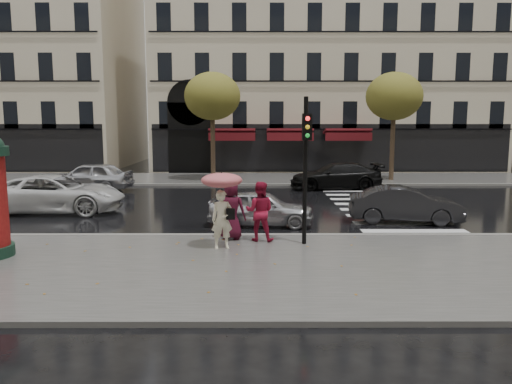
{
  "coord_description": "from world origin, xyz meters",
  "views": [
    {
      "loc": [
        0.56,
        -12.6,
        3.72
      ],
      "look_at": [
        0.59,
        1.5,
        1.71
      ],
      "focal_mm": 35.0,
      "sensor_mm": 36.0,
      "label": 1
    }
  ],
  "objects_px": {
    "car_silver": "(261,208)",
    "car_far_silver": "(89,177)",
    "car_black": "(336,176)",
    "woman_red": "(260,211)",
    "traffic_light": "(306,156)",
    "woman_umbrella": "(222,197)",
    "man_burgundy": "(231,210)",
    "car_white": "(55,194)",
    "car_darkgrey": "(405,205)"
  },
  "relations": [
    {
      "from": "car_silver",
      "to": "car_far_silver",
      "type": "xyz_separation_m",
      "value": [
        -9.06,
        8.87,
        0.14
      ]
    },
    {
      "from": "car_black",
      "to": "car_far_silver",
      "type": "distance_m",
      "value": 13.31
    },
    {
      "from": "car_silver",
      "to": "car_far_silver",
      "type": "height_order",
      "value": "car_far_silver"
    },
    {
      "from": "woman_red",
      "to": "traffic_light",
      "type": "bearing_deg",
      "value": 170.17
    },
    {
      "from": "traffic_light",
      "to": "woman_umbrella",
      "type": "bearing_deg",
      "value": -169.44
    },
    {
      "from": "man_burgundy",
      "to": "traffic_light",
      "type": "distance_m",
      "value": 2.85
    },
    {
      "from": "traffic_light",
      "to": "car_white",
      "type": "xyz_separation_m",
      "value": [
        -9.65,
        5.83,
        -1.95
      ]
    },
    {
      "from": "man_burgundy",
      "to": "car_white",
      "type": "distance_m",
      "value": 9.07
    },
    {
      "from": "traffic_light",
      "to": "car_white",
      "type": "distance_m",
      "value": 11.44
    },
    {
      "from": "car_darkgrey",
      "to": "car_silver",
      "type": "bearing_deg",
      "value": 103.3
    },
    {
      "from": "traffic_light",
      "to": "car_black",
      "type": "relative_size",
      "value": 0.86
    },
    {
      "from": "car_darkgrey",
      "to": "car_white",
      "type": "bearing_deg",
      "value": 89.04
    },
    {
      "from": "woman_umbrella",
      "to": "car_darkgrey",
      "type": "xyz_separation_m",
      "value": [
        6.46,
        4.2,
        -0.93
      ]
    },
    {
      "from": "car_darkgrey",
      "to": "traffic_light",
      "type": "bearing_deg",
      "value": 140.38
    },
    {
      "from": "car_black",
      "to": "car_far_silver",
      "type": "xyz_separation_m",
      "value": [
        -13.29,
        -0.82,
        0.05
      ]
    },
    {
      "from": "woman_umbrella",
      "to": "traffic_light",
      "type": "xyz_separation_m",
      "value": [
        2.39,
        0.45,
        1.13
      ]
    },
    {
      "from": "car_silver",
      "to": "car_far_silver",
      "type": "bearing_deg",
      "value": 49.35
    },
    {
      "from": "woman_umbrella",
      "to": "car_darkgrey",
      "type": "distance_m",
      "value": 7.76
    },
    {
      "from": "woman_umbrella",
      "to": "car_black",
      "type": "xyz_separation_m",
      "value": [
        5.38,
        13.36,
        -0.87
      ]
    },
    {
      "from": "car_darkgrey",
      "to": "car_black",
      "type": "bearing_deg",
      "value": 14.32
    },
    {
      "from": "car_silver",
      "to": "car_far_silver",
      "type": "relative_size",
      "value": 0.83
    },
    {
      "from": "car_black",
      "to": "woman_red",
      "type": "bearing_deg",
      "value": -22.5
    },
    {
      "from": "man_burgundy",
      "to": "car_black",
      "type": "bearing_deg",
      "value": -100.72
    },
    {
      "from": "traffic_light",
      "to": "car_silver",
      "type": "height_order",
      "value": "traffic_light"
    },
    {
      "from": "car_silver",
      "to": "car_darkgrey",
      "type": "relative_size",
      "value": 0.93
    },
    {
      "from": "man_burgundy",
      "to": "woman_red",
      "type": "bearing_deg",
      "value": 178.37
    },
    {
      "from": "woman_red",
      "to": "car_darkgrey",
      "type": "distance_m",
      "value": 6.32
    },
    {
      "from": "man_burgundy",
      "to": "car_white",
      "type": "relative_size",
      "value": 0.32
    },
    {
      "from": "woman_red",
      "to": "car_darkgrey",
      "type": "relative_size",
      "value": 0.45
    },
    {
      "from": "man_burgundy",
      "to": "traffic_light",
      "type": "relative_size",
      "value": 0.42
    },
    {
      "from": "woman_umbrella",
      "to": "man_burgundy",
      "type": "bearing_deg",
      "value": 79.62
    },
    {
      "from": "woman_red",
      "to": "traffic_light",
      "type": "distance_m",
      "value": 2.2
    },
    {
      "from": "woman_red",
      "to": "car_darkgrey",
      "type": "xyz_separation_m",
      "value": [
        5.39,
        3.29,
        -0.36
      ]
    },
    {
      "from": "man_burgundy",
      "to": "car_silver",
      "type": "distance_m",
      "value": 2.74
    },
    {
      "from": "woman_red",
      "to": "car_white",
      "type": "xyz_separation_m",
      "value": [
        -8.33,
        5.36,
        -0.25
      ]
    },
    {
      "from": "woman_red",
      "to": "woman_umbrella",
      "type": "bearing_deg",
      "value": 50.27
    },
    {
      "from": "man_burgundy",
      "to": "traffic_light",
      "type": "xyz_separation_m",
      "value": [
        2.19,
        -0.68,
        1.7
      ]
    },
    {
      "from": "car_black",
      "to": "car_far_silver",
      "type": "bearing_deg",
      "value": -89.88
    },
    {
      "from": "man_burgundy",
      "to": "car_far_silver",
      "type": "distance_m",
      "value": 14.01
    },
    {
      "from": "man_burgundy",
      "to": "car_far_silver",
      "type": "xyz_separation_m",
      "value": [
        -8.11,
        11.42,
        -0.25
      ]
    },
    {
      "from": "traffic_light",
      "to": "car_white",
      "type": "bearing_deg",
      "value": 148.85
    },
    {
      "from": "traffic_light",
      "to": "car_darkgrey",
      "type": "bearing_deg",
      "value": 42.74
    },
    {
      "from": "woman_umbrella",
      "to": "car_silver",
      "type": "relative_size",
      "value": 0.59
    },
    {
      "from": "man_burgundy",
      "to": "car_silver",
      "type": "xyz_separation_m",
      "value": [
        0.95,
        2.55,
        -0.38
      ]
    },
    {
      "from": "car_darkgrey",
      "to": "car_white",
      "type": "xyz_separation_m",
      "value": [
        -13.71,
        2.07,
        0.11
      ]
    },
    {
      "from": "traffic_light",
      "to": "car_far_silver",
      "type": "height_order",
      "value": "traffic_light"
    },
    {
      "from": "car_white",
      "to": "car_far_silver",
      "type": "height_order",
      "value": "same"
    },
    {
      "from": "woman_umbrella",
      "to": "car_far_silver",
      "type": "relative_size",
      "value": 0.49
    },
    {
      "from": "traffic_light",
      "to": "car_black",
      "type": "distance_m",
      "value": 13.41
    },
    {
      "from": "man_burgundy",
      "to": "car_darkgrey",
      "type": "distance_m",
      "value": 6.98
    }
  ]
}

